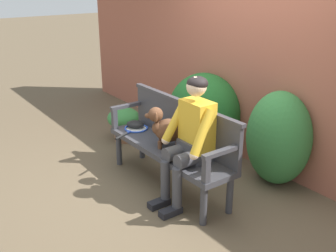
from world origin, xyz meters
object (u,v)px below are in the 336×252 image
Objects in this scene: garden_bench at (168,152)px; dog_on_bench at (166,127)px; person_seated at (191,136)px; baseball_glove at (135,124)px; tennis_racket at (135,129)px; potted_plant at (124,121)px.

dog_on_bench is (-0.03, -0.01, 0.29)m from garden_bench.
garden_bench is at bearing 178.74° from person_seated.
tennis_racket is at bearing -75.42° from baseball_glove.
tennis_racket is at bearing -20.39° from potted_plant.
dog_on_bench reaches higher than baseball_glove.
person_seated is at bearing -8.83° from potted_plant.
potted_plant is (-1.46, 0.28, -0.13)m from garden_bench.
dog_on_bench reaches higher than potted_plant.
garden_bench is at bearing 1.13° from tennis_racket.
baseball_glove reaches higher than tennis_racket.
baseball_glove reaches higher than garden_bench.
potted_plant reaches higher than garden_bench.
person_seated is 1.10m from tennis_racket.
dog_on_bench is 0.67m from tennis_racket.
dog_on_bench is 0.93× the size of potted_plant.
dog_on_bench is at bearing 0.27° from tennis_racket.
baseball_glove is (-0.05, 0.04, 0.04)m from tennis_racket.
potted_plant is at bearing 159.61° from tennis_racket.
garden_bench is 3.09× the size of tennis_racket.
dog_on_bench is 2.06× the size of baseball_glove.
person_seated is 0.43m from dog_on_bench.
person_seated is at bearing 0.19° from dog_on_bench.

